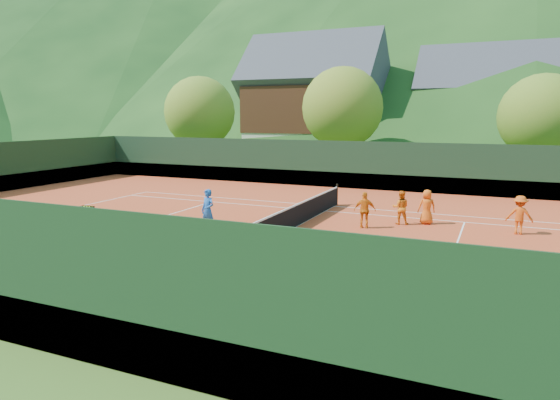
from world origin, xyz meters
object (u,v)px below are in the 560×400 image
at_px(student_c, 427,207).
at_px(chalet_mid, 485,111).
at_px(student_a, 401,208).
at_px(tennis_net, 293,216).
at_px(student_d, 520,215).
at_px(ball_hopper, 85,213).
at_px(student_b, 365,210).
at_px(coach, 208,210).
at_px(chalet_left, 314,105).

height_order(student_c, chalet_mid, chalet_mid).
relative_size(student_a, chalet_mid, 0.11).
relative_size(student_c, tennis_net, 0.12).
relative_size(student_c, student_d, 0.98).
bearing_deg(student_c, ball_hopper, 10.00).
distance_m(student_b, student_c, 2.88).
bearing_deg(chalet_mid, tennis_net, -100.01).
relative_size(coach, ball_hopper, 1.70).
distance_m(coach, chalet_left, 32.93).
bearing_deg(student_d, student_b, 13.45).
bearing_deg(chalet_left, ball_hopper, -85.64).
xyz_separation_m(coach, chalet_left, (-7.05, 31.81, 4.78)).
relative_size(coach, tennis_net, 0.14).
bearing_deg(tennis_net, chalet_mid, 79.99).
xyz_separation_m(coach, chalet_mid, (8.95, 35.81, 4.12)).
xyz_separation_m(student_d, tennis_net, (-8.47, -2.65, -0.26)).
xyz_separation_m(student_b, student_c, (2.23, 1.82, -0.01)).
distance_m(student_d, chalet_left, 33.36).
bearing_deg(chalet_mid, student_c, -92.03).
xyz_separation_m(coach, student_b, (5.63, 3.07, -0.09)).
distance_m(student_a, student_d, 4.58).
height_order(tennis_net, chalet_left, chalet_left).
distance_m(chalet_left, chalet_mid, 16.51).
height_order(student_a, tennis_net, student_a).
height_order(student_b, tennis_net, student_b).
height_order(student_b, chalet_mid, chalet_mid).
relative_size(student_c, chalet_mid, 0.12).
relative_size(coach, student_a, 1.17).
bearing_deg(student_a, student_d, 167.47).
bearing_deg(student_b, chalet_left, -79.81).
height_order(student_d, tennis_net, student_d).
bearing_deg(coach, chalet_left, 117.29).
relative_size(student_a, student_d, 0.95).
relative_size(student_a, student_c, 0.97).
bearing_deg(student_a, ball_hopper, 16.56).
height_order(ball_hopper, chalet_left, chalet_left).
xyz_separation_m(chalet_left, chalet_mid, (16.00, 4.00, -0.66)).
height_order(student_d, chalet_mid, chalet_mid).
bearing_deg(student_d, coach, 21.23).
xyz_separation_m(student_b, chalet_left, (-12.68, 28.74, 4.87)).
distance_m(ball_hopper, chalet_mid, 40.39).
relative_size(student_c, ball_hopper, 1.49).
height_order(coach, student_b, coach).
relative_size(coach, chalet_mid, 0.13).
height_order(coach, chalet_mid, chalet_mid).
distance_m(student_a, chalet_mid, 31.75).
bearing_deg(chalet_mid, ball_hopper, -109.52).
bearing_deg(student_c, chalet_mid, -111.42).
xyz_separation_m(coach, student_d, (11.42, 4.47, -0.09)).
xyz_separation_m(tennis_net, ball_hopper, (-7.42, -3.86, 0.25)).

